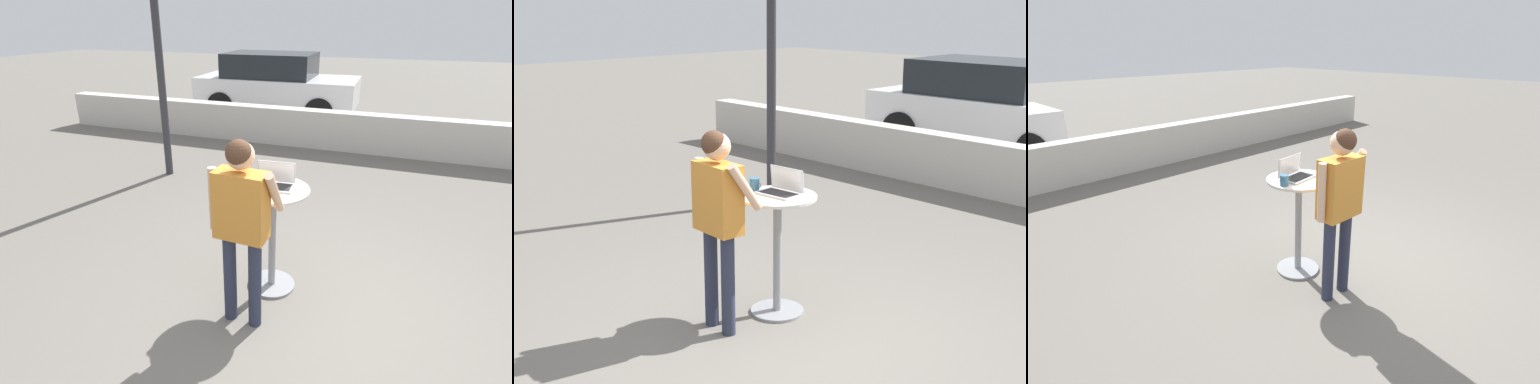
{
  "view_description": "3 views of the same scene",
  "coord_description": "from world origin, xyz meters",
  "views": [
    {
      "loc": [
        0.38,
        -2.7,
        2.43
      ],
      "look_at": [
        -0.66,
        0.16,
        1.09
      ],
      "focal_mm": 28.0,
      "sensor_mm": 36.0,
      "label": 1
    },
    {
      "loc": [
        3.48,
        -3.47,
        2.59
      ],
      "look_at": [
        -0.54,
        0.27,
        1.1
      ],
      "focal_mm": 50.0,
      "sensor_mm": 36.0,
      "label": 2
    },
    {
      "loc": [
        -3.4,
        -2.09,
        2.32
      ],
      "look_at": [
        -0.81,
        0.4,
        0.96
      ],
      "focal_mm": 28.0,
      "sensor_mm": 36.0,
      "label": 3
    }
  ],
  "objects": [
    {
      "name": "ground_plane",
      "position": [
        0.0,
        0.0,
        0.0
      ],
      "size": [
        50.0,
        50.0,
        0.0
      ],
      "primitive_type": "plane",
      "color": "slate"
    },
    {
      "name": "laptop",
      "position": [
        -0.59,
        0.45,
        1.09
      ],
      "size": [
        0.37,
        0.26,
        0.21
      ],
      "color": "#B7BABF",
      "rests_on": "cafe_table"
    },
    {
      "name": "parked_car_near_street",
      "position": [
        -2.78,
        7.5,
        0.82
      ],
      "size": [
        4.11,
        1.99,
        1.6
      ],
      "color": "silver",
      "rests_on": "ground_plane"
    },
    {
      "name": "coffee_mug",
      "position": [
        -0.83,
        0.37,
        1.09
      ],
      "size": [
        0.12,
        0.08,
        0.1
      ],
      "color": "#336084",
      "rests_on": "cafe_table"
    },
    {
      "name": "cafe_table",
      "position": [
        -0.59,
        0.4,
        0.65
      ],
      "size": [
        0.65,
        0.65,
        1.04
      ],
      "color": "gray",
      "rests_on": "ground_plane"
    },
    {
      "name": "standing_person",
      "position": [
        -0.67,
        -0.16,
        1.04
      ],
      "size": [
        0.57,
        0.35,
        1.64
      ],
      "color": "#282D42",
      "rests_on": "ground_plane"
    }
  ]
}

